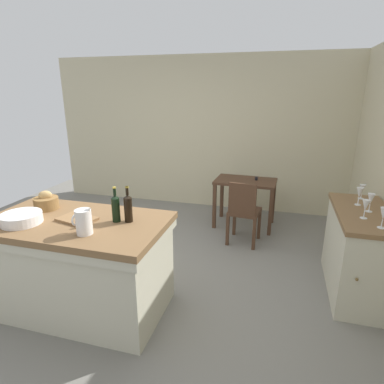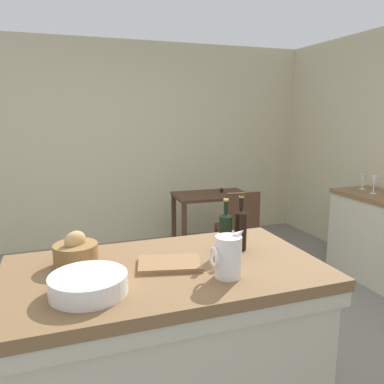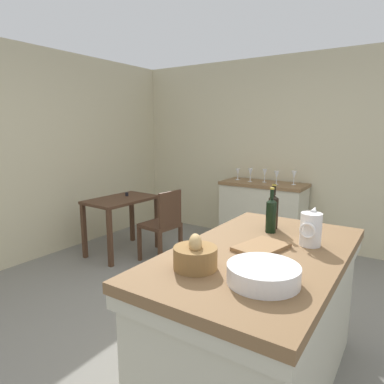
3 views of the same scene
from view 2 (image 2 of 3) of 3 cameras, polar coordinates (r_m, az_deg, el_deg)
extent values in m
plane|color=slate|center=(3.10, -1.21, -21.67)|extent=(6.76, 6.76, 0.00)
cube|color=beige|center=(5.14, -10.46, 6.94)|extent=(5.32, 0.12, 2.60)
cube|color=brown|center=(2.06, -3.89, -11.76)|extent=(1.64, 0.92, 0.06)
cube|color=beige|center=(2.09, -3.86, -13.53)|extent=(1.62, 0.90, 0.08)
cube|color=beige|center=(2.28, -3.72, -22.36)|extent=(1.56, 0.84, 0.85)
cube|color=#472D1E|center=(4.70, 2.89, -0.49)|extent=(0.92, 0.60, 0.04)
cube|color=#472D1E|center=(4.45, -1.16, -6.08)|extent=(0.05, 0.05, 0.70)
cube|color=#472D1E|center=(4.73, 8.61, -5.13)|extent=(0.05, 0.05, 0.70)
cube|color=#472D1E|center=(4.90, -2.71, -4.41)|extent=(0.05, 0.05, 0.70)
cube|color=#472D1E|center=(5.16, 6.28, -3.65)|extent=(0.05, 0.05, 0.70)
cylinder|color=black|center=(4.79, 4.38, 0.24)|extent=(0.04, 0.04, 0.05)
cube|color=#472D1E|center=(4.28, 6.66, -5.42)|extent=(0.44, 0.44, 0.04)
cube|color=#472D1E|center=(4.05, 7.59, -3.00)|extent=(0.36, 0.07, 0.42)
cube|color=#472D1E|center=(4.57, 7.97, -7.46)|extent=(0.04, 0.04, 0.43)
cube|color=#472D1E|center=(4.46, 3.60, -7.86)|extent=(0.04, 0.04, 0.43)
cube|color=#472D1E|center=(4.26, 9.72, -8.97)|extent=(0.04, 0.04, 0.43)
cube|color=#472D1E|center=(4.14, 5.05, -9.46)|extent=(0.04, 0.04, 0.43)
cylinder|color=white|center=(1.90, 5.40, -9.54)|extent=(0.13, 0.13, 0.21)
cone|color=white|center=(1.88, 7.09, -6.09)|extent=(0.07, 0.04, 0.06)
torus|color=white|center=(1.86, 3.28, -9.55)|extent=(0.02, 0.10, 0.10)
cylinder|color=white|center=(1.81, -15.09, -13.04)|extent=(0.35, 0.35, 0.09)
cylinder|color=olive|center=(2.13, -16.81, -8.87)|extent=(0.23, 0.23, 0.12)
ellipsoid|color=tan|center=(2.11, -16.94, -6.88)|extent=(0.14, 0.13, 0.10)
cube|color=olive|center=(2.05, -3.32, -10.56)|extent=(0.37, 0.29, 0.02)
cylinder|color=black|center=(2.27, 7.20, -5.82)|extent=(0.07, 0.07, 0.22)
cone|color=black|center=(2.23, 7.27, -2.79)|extent=(0.07, 0.07, 0.03)
cylinder|color=black|center=(2.22, 7.31, -1.49)|extent=(0.03, 0.03, 0.08)
cylinder|color=#B29933|center=(2.21, 7.33, -0.66)|extent=(0.03, 0.03, 0.01)
cylinder|color=black|center=(2.20, 4.98, -6.37)|extent=(0.07, 0.07, 0.22)
cone|color=black|center=(2.17, 5.03, -3.32)|extent=(0.07, 0.07, 0.03)
cylinder|color=black|center=(2.16, 5.06, -2.02)|extent=(0.03, 0.03, 0.08)
cylinder|color=#B29933|center=(2.15, 5.07, -1.18)|extent=(0.03, 0.03, 0.01)
cylinder|color=white|center=(4.36, 25.25, -0.18)|extent=(0.06, 0.06, 0.00)
cylinder|color=white|center=(4.35, 25.30, 0.33)|extent=(0.01, 0.01, 0.07)
cone|color=white|center=(4.34, 25.40, 1.51)|extent=(0.07, 0.07, 0.11)
cylinder|color=white|center=(4.57, 23.92, 0.44)|extent=(0.06, 0.06, 0.00)
cylinder|color=white|center=(4.57, 23.95, 0.85)|extent=(0.01, 0.01, 0.06)
cone|color=white|center=(4.55, 24.03, 1.81)|extent=(0.07, 0.07, 0.09)
camera|label=1|loc=(2.29, 83.53, 9.48)|focal=29.90mm
camera|label=3|loc=(1.74, -70.22, 1.84)|focal=31.92mm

